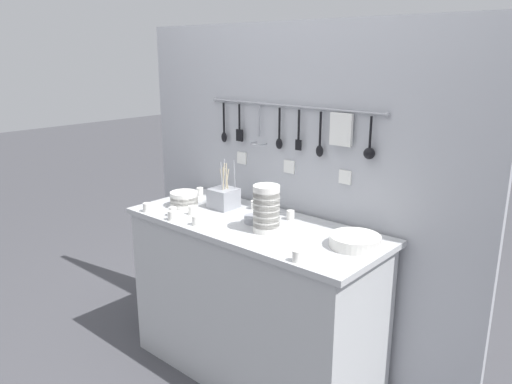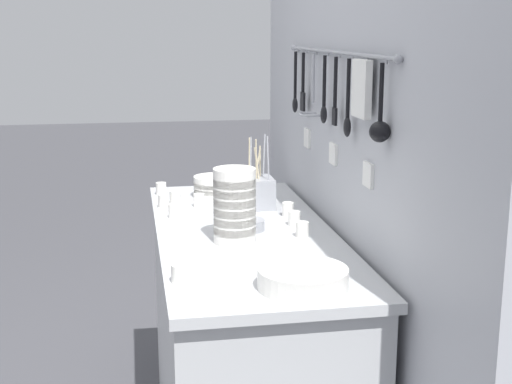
{
  "view_description": "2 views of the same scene",
  "coord_description": "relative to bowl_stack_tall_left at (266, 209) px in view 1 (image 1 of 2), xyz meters",
  "views": [
    {
      "loc": [
        1.63,
        -1.83,
        1.75
      ],
      "look_at": [
        0.04,
        -0.02,
        1.07
      ],
      "focal_mm": 35.0,
      "sensor_mm": 36.0,
      "label": 1
    },
    {
      "loc": [
        2.25,
        -0.36,
        1.54
      ],
      "look_at": [
        0.08,
        0.03,
        1.04
      ],
      "focal_mm": 50.0,
      "sensor_mm": 36.0,
      "label": 2
    }
  ],
  "objects": [
    {
      "name": "plate_stack",
      "position": [
        0.43,
        0.11,
        -0.09
      ],
      "size": [
        0.23,
        0.23,
        0.05
      ],
      "color": "silver",
      "rests_on": "counter"
    },
    {
      "name": "cup_by_caddy",
      "position": [
        -0.47,
        -0.07,
        -0.09
      ],
      "size": [
        0.04,
        0.04,
        0.05
      ],
      "color": "silver",
      "rests_on": "counter"
    },
    {
      "name": "cup_back_right",
      "position": [
        -0.7,
        -0.2,
        -0.09
      ],
      "size": [
        0.04,
        0.04,
        0.05
      ],
      "color": "silver",
      "rests_on": "counter"
    },
    {
      "name": "steel_mixing_bowl",
      "position": [
        -0.13,
        0.06,
        -0.1
      ],
      "size": [
        0.11,
        0.11,
        0.04
      ],
      "color": "#93969E",
      "rests_on": "counter"
    },
    {
      "name": "cup_beside_plates",
      "position": [
        -0.54,
        -0.15,
        -0.09
      ],
      "size": [
        0.04,
        0.04,
        0.05
      ],
      "color": "silver",
      "rests_on": "counter"
    },
    {
      "name": "cup_front_right",
      "position": [
        -0.02,
        0.22,
        -0.09
      ],
      "size": [
        0.04,
        0.04,
        0.05
      ],
      "color": "silver",
      "rests_on": "counter"
    },
    {
      "name": "cup_back_left",
      "position": [
        -0.72,
        0.22,
        -0.09
      ],
      "size": [
        0.04,
        0.04,
        0.05
      ],
      "color": "silver",
      "rests_on": "counter"
    },
    {
      "name": "cup_edge_far",
      "position": [
        -0.33,
        -0.17,
        -0.09
      ],
      "size": [
        0.04,
        0.04,
        0.05
      ],
      "color": "silver",
      "rests_on": "counter"
    },
    {
      "name": "counter",
      "position": [
        -0.13,
        0.05,
        -0.56
      ],
      "size": [
        1.42,
        0.58,
        0.89
      ],
      "color": "#B7BABC",
      "rests_on": "ground"
    },
    {
      "name": "cup_front_left",
      "position": [
        -0.28,
        0.23,
        -0.09
      ],
      "size": [
        0.04,
        0.04,
        0.05
      ],
      "color": "silver",
      "rests_on": "counter"
    },
    {
      "name": "cup_mid_row",
      "position": [
        0.34,
        -0.2,
        -0.09
      ],
      "size": [
        0.04,
        0.04,
        0.05
      ],
      "color": "silver",
      "rests_on": "counter"
    },
    {
      "name": "bowl_stack_tall_left",
      "position": [
        0.0,
        0.0,
        0.0
      ],
      "size": [
        0.13,
        0.13,
        0.24
      ],
      "color": "silver",
      "rests_on": "counter"
    },
    {
      "name": "bowl_stack_short_front",
      "position": [
        -0.62,
        0.01,
        -0.08
      ],
      "size": [
        0.16,
        0.16,
        0.08
      ],
      "color": "silver",
      "rests_on": "counter"
    },
    {
      "name": "cutlery_caddy",
      "position": [
        -0.43,
        0.14,
        -0.06
      ],
      "size": [
        0.14,
        0.14,
        0.27
      ],
      "color": "#93969E",
      "rests_on": "counter"
    },
    {
      "name": "cup_edge_near",
      "position": [
        -0.49,
        -0.2,
        -0.09
      ],
      "size": [
        0.04,
        0.04,
        0.05
      ],
      "color": "silver",
      "rests_on": "counter"
    },
    {
      "name": "cup_centre",
      "position": [
        -0.16,
        0.23,
        -0.09
      ],
      "size": [
        0.04,
        0.04,
        0.05
      ],
      "color": "silver",
      "rests_on": "counter"
    },
    {
      "name": "back_wall",
      "position": [
        -0.13,
        0.38,
        -0.05
      ],
      "size": [
        2.22,
        0.11,
        1.91
      ],
      "color": "#A8AAB2",
      "rests_on": "ground"
    },
    {
      "name": "ground_plane",
      "position": [
        -0.13,
        0.05,
        -1.01
      ],
      "size": [
        20.0,
        20.0,
        0.0
      ],
      "primitive_type": "plane",
      "color": "#424247"
    }
  ]
}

